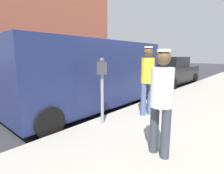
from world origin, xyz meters
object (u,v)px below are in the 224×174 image
at_px(parking_meter_near, 102,80).
at_px(parked_sedan_ahead, 171,72).
at_px(pedestrian_in_yellow, 147,76).
at_px(parked_van, 91,73).
at_px(pedestrian_in_white, 161,97).

relative_size(parking_meter_near, parked_sedan_ahead, 0.34).
bearing_deg(parking_meter_near, pedestrian_in_yellow, 69.41).
distance_m(pedestrian_in_yellow, parked_van, 1.97).
height_order(pedestrian_in_yellow, parked_sedan_ahead, pedestrian_in_yellow).
xyz_separation_m(pedestrian_in_white, parked_van, (-3.11, 1.39, 0.06)).
distance_m(parking_meter_near, pedestrian_in_white, 1.65).
bearing_deg(pedestrian_in_white, parking_meter_near, 167.40).
xyz_separation_m(pedestrian_in_yellow, parked_sedan_ahead, (-2.02, 6.34, -0.44)).
bearing_deg(parked_sedan_ahead, parked_van, -89.50).
bearing_deg(parked_van, parked_sedan_ahead, 90.50).
bearing_deg(parked_van, pedestrian_in_yellow, 5.70).
height_order(parking_meter_near, pedestrian_in_yellow, pedestrian_in_yellow).
distance_m(parking_meter_near, pedestrian_in_yellow, 1.31).
bearing_deg(parked_sedan_ahead, pedestrian_in_white, -68.21).
xyz_separation_m(parking_meter_near, pedestrian_in_white, (1.61, -0.36, -0.08)).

